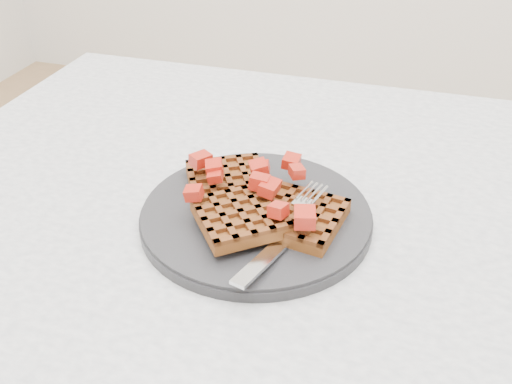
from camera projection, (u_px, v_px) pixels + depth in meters
The scene contains 5 objects.
table at pixel (364, 300), 0.70m from camera, with size 1.20×0.80×0.75m.
plate at pixel (256, 216), 0.64m from camera, with size 0.26×0.26×0.02m, color black.
waffles at pixel (255, 203), 0.63m from camera, with size 0.21×0.20×0.03m.
strawberry_pile at pixel (256, 181), 0.62m from camera, with size 0.15×0.15×0.02m, color #910E05, non-canonical shape.
fork at pixel (288, 233), 0.59m from camera, with size 0.02×0.18×0.02m, color silver, non-canonical shape.
Camera 1 is at (0.02, -0.53, 1.14)m, focal length 40.00 mm.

